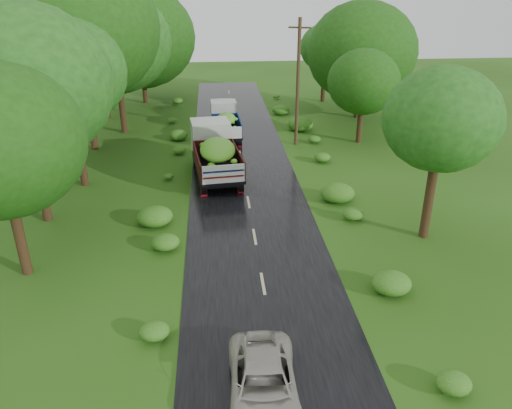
{
  "coord_description": "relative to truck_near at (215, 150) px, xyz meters",
  "views": [
    {
      "loc": [
        -1.78,
        -13.03,
        11.6
      ],
      "look_at": [
        0.07,
        8.06,
        1.7
      ],
      "focal_mm": 35.0,
      "sensor_mm": 36.0,
      "label": 1
    }
  ],
  "objects": [
    {
      "name": "trees_left",
      "position": [
        -7.93,
        6.26,
        5.14
      ],
      "size": [
        6.79,
        34.47,
        10.4
      ],
      "color": "black",
      "rests_on": "ground"
    },
    {
      "name": "truck_far",
      "position": [
        0.89,
        7.94,
        -0.3
      ],
      "size": [
        2.23,
        5.8,
        2.41
      ],
      "rotation": [
        0.0,
        0.0,
        0.04
      ],
      "color": "black",
      "rests_on": "ground"
    },
    {
      "name": "shrubs",
      "position": [
        1.76,
        -2.23,
        -1.31
      ],
      "size": [
        11.9,
        44.0,
        0.7
      ],
      "color": "#236016",
      "rests_on": "ground"
    },
    {
      "name": "trees_right",
      "position": [
        11.38,
        8.39,
        3.59
      ],
      "size": [
        6.36,
        30.95,
        7.47
      ],
      "color": "black",
      "rests_on": "ground"
    },
    {
      "name": "utility_pole",
      "position": [
        6.01,
        5.74,
        2.9
      ],
      "size": [
        1.5,
        0.62,
        8.87
      ],
      "rotation": [
        0.0,
        0.0,
        -0.34
      ],
      "color": "#382616",
      "rests_on": "ground"
    },
    {
      "name": "road_lines",
      "position": [
        1.76,
        -10.23,
        -1.64
      ],
      "size": [
        0.12,
        69.6,
        0.0
      ],
      "color": "#BFB78C",
      "rests_on": "road"
    },
    {
      "name": "car",
      "position": [
        1.17,
        -18.32,
        -1.03
      ],
      "size": [
        2.17,
        4.45,
        1.22
      ],
      "primitive_type": "imported",
      "rotation": [
        0.0,
        0.0,
        -0.03
      ],
      "color": "#B2AA9E",
      "rests_on": "road"
    },
    {
      "name": "ground",
      "position": [
        1.76,
        -16.23,
        -1.66
      ],
      "size": [
        120.0,
        120.0,
        0.0
      ],
      "primitive_type": "plane",
      "color": "#244A0F",
      "rests_on": "ground"
    },
    {
      "name": "truck_near",
      "position": [
        0.0,
        0.0,
        0.0
      ],
      "size": [
        3.23,
        7.22,
        2.94
      ],
      "rotation": [
        0.0,
        0.0,
        0.11
      ],
      "color": "black",
      "rests_on": "ground"
    },
    {
      "name": "road",
      "position": [
        1.76,
        -11.23,
        -1.65
      ],
      "size": [
        6.5,
        80.0,
        0.02
      ],
      "primitive_type": "cube",
      "color": "black",
      "rests_on": "ground"
    }
  ]
}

